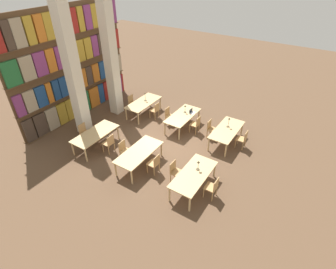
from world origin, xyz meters
The scene contains 27 objects.
ground_plane centered at (0.00, 0.00, 0.00)m, with size 40.00×40.00×0.00m, color brown.
bookshelf_bank centered at (0.02, 5.41, 2.65)m, with size 6.90×0.35×5.50m.
pillar_left centered at (-1.18, 3.90, 3.00)m, with size 0.53×0.53×6.00m.
pillar_center centered at (1.18, 3.90, 3.00)m, with size 0.53×0.53×6.00m.
reading_table_0 centered at (-1.69, -2.44, 0.66)m, with size 2.17×0.97×0.73m.
chair_0 centered at (-1.70, -3.21, 0.49)m, with size 0.42×0.40×0.89m.
chair_1 centered at (-1.70, -1.67, 0.49)m, with size 0.42×0.40×0.89m.
desk_lamp_0 centered at (-1.40, -2.46, 1.00)m, with size 0.14×0.14×0.41m.
reading_table_1 centered at (1.71, -2.33, 0.66)m, with size 2.17×0.97×0.73m.
chair_2 centered at (1.73, -3.10, 0.49)m, with size 0.42×0.40×0.89m.
chair_3 centered at (1.73, -1.56, 0.49)m, with size 0.42×0.40×0.89m.
desk_lamp_1 centered at (1.93, -2.29, 1.05)m, with size 0.14×0.14×0.48m.
reading_table_2 centered at (-1.74, 0.04, 0.66)m, with size 2.17×0.97×0.73m.
chair_4 centered at (-1.76, -0.73, 0.49)m, with size 0.42×0.40×0.89m.
chair_5 centered at (-1.76, 0.81, 0.49)m, with size 0.42×0.40×0.89m.
reading_table_3 centered at (1.73, 0.00, 0.66)m, with size 2.17×0.97×0.73m.
chair_6 centered at (1.68, -0.77, 0.49)m, with size 0.42×0.40×0.89m.
chair_7 centered at (1.68, 0.77, 0.49)m, with size 0.42×0.40×0.89m.
desk_lamp_2 centered at (2.02, 0.04, 1.00)m, with size 0.14×0.14×0.41m.
laptop centered at (2.16, -0.29, 0.77)m, with size 0.32×0.22×0.21m.
reading_table_4 centered at (-1.76, 2.49, 0.66)m, with size 2.17×0.97×0.73m.
chair_8 centered at (-1.73, 1.72, 0.49)m, with size 0.42×0.40×0.89m.
chair_9 centered at (-1.73, 3.26, 0.49)m, with size 0.42×0.40×0.89m.
reading_table_5 centered at (1.77, 2.47, 0.66)m, with size 2.17×0.97×0.73m.
chair_10 centered at (1.76, 1.70, 0.49)m, with size 0.42×0.40×0.89m.
chair_11 centered at (1.76, 3.24, 0.49)m, with size 0.42×0.40×0.89m.
desk_lamp_3 centered at (1.96, 2.48, 1.05)m, with size 0.14×0.14×0.48m.
Camera 1 is at (-8.07, -5.43, 7.32)m, focal length 28.00 mm.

